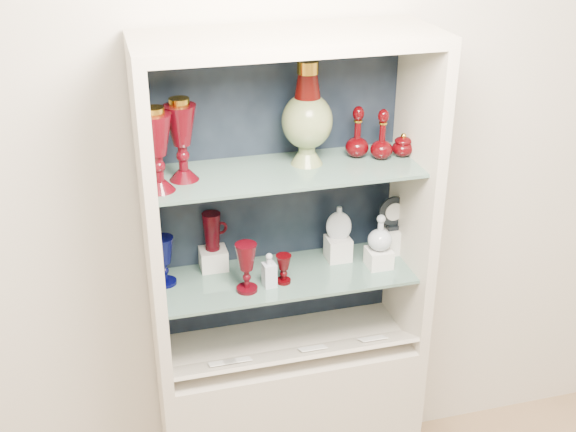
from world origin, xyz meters
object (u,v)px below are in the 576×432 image
object	(u,v)px
pedestal_lamp_left	(157,150)
enamel_urn	(307,114)
clear_square_bottle	(269,270)
flat_flask	(339,222)
ruby_goblet_tall	(246,268)
ruby_decanter_a	(383,131)
lidded_bowl	(403,144)
clear_round_decanter	(380,233)
cameo_medallion	(394,213)
cobalt_goblet	(164,261)
pedestal_lamp_right	(182,140)
ruby_pitcher	(212,231)
ruby_decanter_b	(358,130)
ruby_goblet_small	(284,269)

from	to	relation	value
pedestal_lamp_left	enamel_urn	xyz separation A→B (m)	(0.52, 0.10, 0.04)
clear_square_bottle	flat_flask	bearing A→B (deg)	22.95
pedestal_lamp_left	flat_flask	size ratio (longest dim) A/B	2.07
ruby_goblet_tall	clear_square_bottle	size ratio (longest dim) A/B	1.40
ruby_decanter_a	lidded_bowl	world-z (taller)	ruby_decanter_a
flat_flask	clear_round_decanter	bearing A→B (deg)	-17.72
cameo_medallion	flat_flask	bearing A→B (deg)	178.45
cobalt_goblet	clear_square_bottle	bearing A→B (deg)	-17.41
pedestal_lamp_right	cobalt_goblet	distance (m)	0.48
lidded_bowl	cobalt_goblet	size ratio (longest dim) A/B	0.47
ruby_pitcher	cameo_medallion	xyz separation A→B (m)	(0.69, -0.06, 0.02)
lidded_bowl	pedestal_lamp_right	bearing A→B (deg)	-179.00
enamel_urn	clear_square_bottle	world-z (taller)	enamel_urn
cobalt_goblet	cameo_medallion	world-z (taller)	cameo_medallion
cameo_medallion	ruby_decanter_a	bearing A→B (deg)	-150.31
enamel_urn	pedestal_lamp_left	bearing A→B (deg)	-168.77
ruby_pitcher	clear_round_decanter	distance (m)	0.62
lidded_bowl	flat_flask	bearing A→B (deg)	167.32
clear_round_decanter	cobalt_goblet	bearing A→B (deg)	174.36
enamel_urn	ruby_decanter_a	bearing A→B (deg)	-5.34
ruby_decanter_a	clear_round_decanter	distance (m)	0.39
ruby_decanter_b	cameo_medallion	world-z (taller)	ruby_decanter_b
ruby_goblet_small	flat_flask	bearing A→B (deg)	25.56
cobalt_goblet	pedestal_lamp_left	bearing A→B (deg)	-90.00
ruby_pitcher	flat_flask	size ratio (longest dim) A/B	1.08
pedestal_lamp_left	ruby_goblet_small	xyz separation A→B (m)	(0.42, 0.02, -0.50)
ruby_pitcher	pedestal_lamp_right	bearing A→B (deg)	-138.71
ruby_pitcher	enamel_urn	bearing A→B (deg)	-22.44
ruby_decanter_b	clear_round_decanter	world-z (taller)	ruby_decanter_b
flat_flask	cameo_medallion	world-z (taller)	cameo_medallion
flat_flask	ruby_goblet_small	bearing A→B (deg)	-136.67
pedestal_lamp_left	lidded_bowl	size ratio (longest dim) A/B	3.15
ruby_goblet_tall	ruby_pitcher	distance (m)	0.22
pedestal_lamp_left	cobalt_goblet	size ratio (longest dim) A/B	1.48
ruby_decanter_b	cobalt_goblet	xyz separation A→B (m)	(-0.72, -0.00, -0.43)
pedestal_lamp_right	lidded_bowl	world-z (taller)	pedestal_lamp_right
pedestal_lamp_left	ruby_decanter_a	size ratio (longest dim) A/B	1.35
pedestal_lamp_left	ruby_goblet_small	distance (m)	0.65
pedestal_lamp_left	clear_round_decanter	bearing A→B (deg)	2.85
ruby_decanter_a	clear_round_decanter	xyz separation A→B (m)	(-0.00, -0.04, -0.38)
ruby_decanter_b	ruby_decanter_a	bearing A→B (deg)	-27.96
enamel_urn	ruby_decanter_b	size ratio (longest dim) A/B	1.82
lidded_bowl	ruby_pitcher	size ratio (longest dim) A/B	0.61
ruby_goblet_small	cobalt_goblet	bearing A→B (deg)	166.11
lidded_bowl	cameo_medallion	distance (m)	0.30
pedestal_lamp_right	cameo_medallion	world-z (taller)	pedestal_lamp_right
lidded_bowl	ruby_decanter_a	bearing A→B (deg)	-176.25
pedestal_lamp_right	lidded_bowl	bearing A→B (deg)	1.00
pedestal_lamp_right	flat_flask	world-z (taller)	pedestal_lamp_right
ruby_decanter_a	flat_flask	size ratio (longest dim) A/B	1.54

